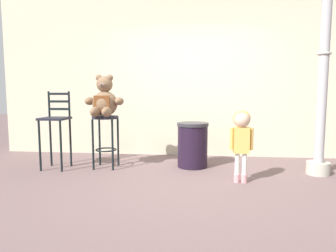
% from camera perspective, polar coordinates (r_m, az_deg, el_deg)
% --- Properties ---
extents(ground_plane, '(24.00, 24.00, 0.00)m').
position_cam_1_polar(ground_plane, '(4.04, 3.41, -10.61)').
color(ground_plane, '#6A5353').
extents(building_wall, '(7.32, 0.30, 3.66)m').
position_cam_1_polar(building_wall, '(5.81, 4.48, 12.73)').
color(building_wall, beige).
rests_on(building_wall, ground_plane).
extents(bar_stool_with_teddy, '(0.41, 0.41, 0.82)m').
position_cam_1_polar(bar_stool_with_teddy, '(4.80, -11.72, -0.90)').
color(bar_stool_with_teddy, black).
rests_on(bar_stool_with_teddy, ground_plane).
extents(teddy_bear, '(0.60, 0.54, 0.64)m').
position_cam_1_polar(teddy_bear, '(4.74, -11.96, 4.67)').
color(teddy_bear, brown).
rests_on(teddy_bear, bar_stool_with_teddy).
extents(child_walking, '(0.30, 0.24, 0.95)m').
position_cam_1_polar(child_walking, '(4.02, 13.75, -0.79)').
color(child_walking, '#D79396').
rests_on(child_walking, ground_plane).
extents(trash_bin, '(0.50, 0.50, 0.71)m').
position_cam_1_polar(trash_bin, '(4.80, 4.66, -3.55)').
color(trash_bin, black).
rests_on(trash_bin, ground_plane).
extents(lamppost, '(0.32, 0.32, 2.97)m').
position_cam_1_polar(lamppost, '(4.79, 27.14, 5.76)').
color(lamppost, '#AFAB9A').
rests_on(lamppost, ground_plane).
extents(bar_chair_empty, '(0.39, 0.39, 1.20)m').
position_cam_1_polar(bar_chair_empty, '(4.97, -20.48, 0.40)').
color(bar_chair_empty, black).
rests_on(bar_chair_empty, ground_plane).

